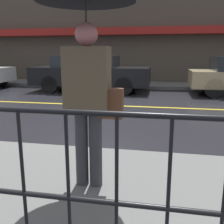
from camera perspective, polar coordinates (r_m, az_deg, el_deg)
The scene contains 6 objects.
ground_plane at distance 7.95m, azimuth -3.87°, elevation 1.52°, with size 80.00×80.00×0.00m, color black.
sidewalk_far at distance 12.76m, azimuth 1.79°, elevation 6.04°, with size 28.00×2.13×0.13m.
lane_marking at distance 7.95m, azimuth -3.87°, elevation 1.55°, with size 25.20×0.12×0.01m.
building_storefront at distance 13.95m, azimuth 2.70°, elevation 19.42°, with size 28.00×0.85×6.44m.
pedestrian at distance 2.64m, azimuth -5.47°, elevation 16.73°, with size 0.95×0.95×2.08m.
car_black at distance 10.87m, azimuth -4.71°, elevation 8.49°, with size 4.74×1.86×1.43m.
Camera 1 is at (1.99, -7.55, 1.52)m, focal length 42.00 mm.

